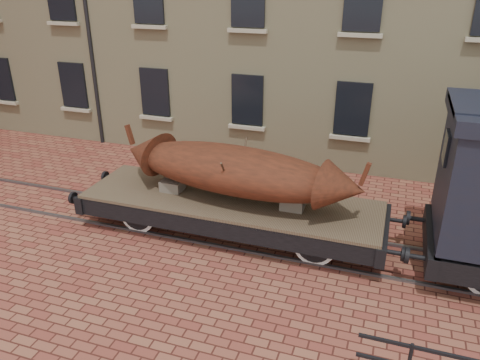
% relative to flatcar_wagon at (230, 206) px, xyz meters
% --- Properties ---
extents(ground, '(90.00, 90.00, 0.00)m').
position_rel_flatcar_wagon_xyz_m(ground, '(1.32, 0.00, -0.79)').
color(ground, brown).
extents(rail_track, '(30.00, 1.52, 0.06)m').
position_rel_flatcar_wagon_xyz_m(rail_track, '(1.32, 0.00, -0.76)').
color(rail_track, '#59595E').
rests_on(rail_track, ground).
extents(flatcar_wagon, '(8.41, 2.28, 1.27)m').
position_rel_flatcar_wagon_xyz_m(flatcar_wagon, '(0.00, 0.00, 0.00)').
color(flatcar_wagon, brown).
rests_on(flatcar_wagon, ground).
extents(iron_boat, '(6.34, 2.34, 1.53)m').
position_rel_flatcar_wagon_xyz_m(iron_boat, '(0.12, -0.00, 1.00)').
color(iron_boat, '#5B2514').
rests_on(iron_boat, flatcar_wagon).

